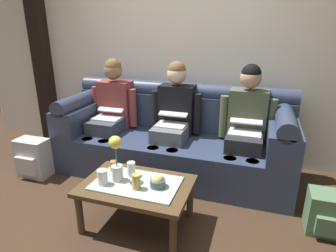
# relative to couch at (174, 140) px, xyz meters

# --- Properties ---
(ground_plane) EXTENTS (14.00, 14.00, 0.00)m
(ground_plane) POSITION_rel_couch_xyz_m (0.00, -1.17, -0.37)
(ground_plane) COLOR #382619
(back_wall_patterned) EXTENTS (6.00, 0.12, 2.90)m
(back_wall_patterned) POSITION_rel_couch_xyz_m (0.00, 0.53, 1.08)
(back_wall_patterned) COLOR silver
(back_wall_patterned) RESTS_ON ground_plane
(timber_pillar) EXTENTS (0.20, 0.20, 2.90)m
(timber_pillar) POSITION_rel_couch_xyz_m (-2.00, 0.41, 1.08)
(timber_pillar) COLOR black
(timber_pillar) RESTS_ON ground_plane
(couch) EXTENTS (2.49, 0.88, 0.96)m
(couch) POSITION_rel_couch_xyz_m (0.00, 0.00, 0.00)
(couch) COLOR #2D3851
(couch) RESTS_ON ground_plane
(person_left) EXTENTS (0.56, 0.67, 1.22)m
(person_left) POSITION_rel_couch_xyz_m (-0.76, -0.00, 0.29)
(person_left) COLOR #383D4C
(person_left) RESTS_ON ground_plane
(person_middle) EXTENTS (0.56, 0.67, 1.22)m
(person_middle) POSITION_rel_couch_xyz_m (0.00, -0.00, 0.29)
(person_middle) COLOR #595B66
(person_middle) RESTS_ON ground_plane
(person_right) EXTENTS (0.56, 0.67, 1.22)m
(person_right) POSITION_rel_couch_xyz_m (0.76, -0.00, 0.29)
(person_right) COLOR #232326
(person_right) RESTS_ON ground_plane
(coffee_table) EXTENTS (0.87, 0.59, 0.39)m
(coffee_table) POSITION_rel_couch_xyz_m (0.00, -1.01, -0.04)
(coffee_table) COLOR #47331E
(coffee_table) RESTS_ON ground_plane
(flower_vase) EXTENTS (0.10, 0.10, 0.38)m
(flower_vase) POSITION_rel_couch_xyz_m (-0.16, -1.02, 0.22)
(flower_vase) COLOR silver
(flower_vase) RESTS_ON coffee_table
(snack_bowl) EXTENTS (0.12, 0.12, 0.10)m
(snack_bowl) POSITION_rel_couch_xyz_m (0.18, -1.02, 0.06)
(snack_bowl) COLOR #4C5666
(snack_bowl) RESTS_ON coffee_table
(cup_near_left) EXTENTS (0.06, 0.06, 0.09)m
(cup_near_left) POSITION_rel_couch_xyz_m (-0.26, -0.89, 0.07)
(cup_near_left) COLOR #B26633
(cup_near_left) RESTS_ON coffee_table
(cup_near_right) EXTENTS (0.08, 0.08, 0.12)m
(cup_near_right) POSITION_rel_couch_xyz_m (-0.24, -1.11, 0.08)
(cup_near_right) COLOR white
(cup_near_right) RESTS_ON coffee_table
(cup_far_center) EXTENTS (0.07, 0.07, 0.12)m
(cup_far_center) POSITION_rel_couch_xyz_m (0.04, -1.09, 0.08)
(cup_far_center) COLOR gold
(cup_far_center) RESTS_ON coffee_table
(cup_far_left) EXTENTS (0.07, 0.07, 0.12)m
(cup_far_left) POSITION_rel_couch_xyz_m (-0.08, -0.92, 0.08)
(cup_far_left) COLOR white
(cup_far_left) RESTS_ON coffee_table
(backpack_right) EXTENTS (0.33, 0.28, 0.34)m
(backpack_right) POSITION_rel_couch_xyz_m (1.48, -0.63, -0.20)
(backpack_right) COLOR #4C6B4C
(backpack_right) RESTS_ON ground_plane
(backpack_left) EXTENTS (0.34, 0.25, 0.42)m
(backpack_left) POSITION_rel_couch_xyz_m (-1.41, -0.62, -0.16)
(backpack_left) COLOR #B7B7BC
(backpack_left) RESTS_ON ground_plane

